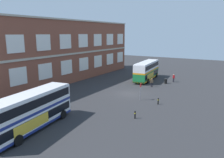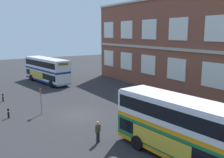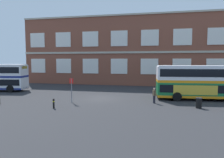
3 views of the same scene
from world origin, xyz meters
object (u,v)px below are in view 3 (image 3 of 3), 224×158
Objects in this scene: waiting_passenger at (154,95)px; safety_bollard_east at (54,103)px; double_decker_middle at (204,82)px; bus_stand_flag at (72,88)px; station_litter_bin at (199,103)px.

safety_bollard_east is (-9.52, -4.67, -0.44)m from waiting_passenger.
bus_stand_flag is at bearing -161.18° from double_decker_middle.
double_decker_middle is at bearing 74.58° from station_litter_bin.
safety_bollard_east is (-15.20, -8.08, -1.66)m from double_decker_middle.
double_decker_middle is 6.59× the size of waiting_passenger.
waiting_passenger is 9.13m from bus_stand_flag.
waiting_passenger is 4.60m from station_litter_bin.
double_decker_middle is 10.87× the size of station_litter_bin.
double_decker_middle is 5.28m from station_litter_bin.
double_decker_middle is 6.74m from waiting_passenger.
waiting_passenger is at bearing 10.01° from bus_stand_flag.
waiting_passenger reaches higher than safety_bollard_east.
station_litter_bin is at bearing -18.26° from waiting_passenger.
safety_bollard_east is at bearing -152.02° from double_decker_middle.
double_decker_middle reaches higher than station_litter_bin.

